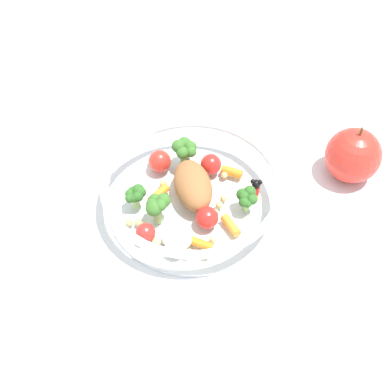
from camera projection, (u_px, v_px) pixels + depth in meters
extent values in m
plane|color=white|center=(203.00, 206.00, 0.70)|extent=(2.40, 2.40, 0.00)
cylinder|color=white|center=(192.00, 204.00, 0.70)|extent=(0.23, 0.23, 0.01)
torus|color=white|center=(192.00, 182.00, 0.67)|extent=(0.24, 0.24, 0.01)
ellipsoid|color=#935B33|center=(191.00, 187.00, 0.69)|extent=(0.10, 0.09, 0.04)
cylinder|color=#8EB766|center=(158.00, 215.00, 0.67)|extent=(0.01, 0.01, 0.02)
sphere|color=#386B28|center=(161.00, 205.00, 0.65)|extent=(0.02, 0.02, 0.02)
sphere|color=#386B28|center=(164.00, 200.00, 0.66)|extent=(0.02, 0.02, 0.02)
sphere|color=#386B28|center=(155.00, 199.00, 0.66)|extent=(0.01, 0.01, 0.01)
sphere|color=#386B28|center=(152.00, 204.00, 0.65)|extent=(0.02, 0.02, 0.02)
sphere|color=#386B28|center=(154.00, 208.00, 0.65)|extent=(0.02, 0.02, 0.02)
cylinder|color=#7FAD5B|center=(246.00, 206.00, 0.68)|extent=(0.01, 0.01, 0.02)
sphere|color=#2D6023|center=(252.00, 199.00, 0.67)|extent=(0.01, 0.01, 0.01)
sphere|color=#2D6023|center=(252.00, 199.00, 0.67)|extent=(0.02, 0.02, 0.02)
sphere|color=#2D6023|center=(250.00, 192.00, 0.67)|extent=(0.02, 0.02, 0.02)
sphere|color=#2D6023|center=(247.00, 194.00, 0.68)|extent=(0.02, 0.02, 0.02)
sphere|color=#2D6023|center=(242.00, 194.00, 0.67)|extent=(0.02, 0.02, 0.02)
sphere|color=#2D6023|center=(244.00, 196.00, 0.67)|extent=(0.01, 0.01, 0.01)
sphere|color=#2D6023|center=(244.00, 202.00, 0.67)|extent=(0.01, 0.01, 0.01)
sphere|color=#2D6023|center=(248.00, 203.00, 0.67)|extent=(0.01, 0.01, 0.01)
cylinder|color=#7FAD5B|center=(185.00, 159.00, 0.73)|extent=(0.01, 0.01, 0.02)
sphere|color=#386B28|center=(191.00, 152.00, 0.72)|extent=(0.02, 0.02, 0.02)
sphere|color=#386B28|center=(190.00, 147.00, 0.72)|extent=(0.02, 0.02, 0.02)
sphere|color=#386B28|center=(184.00, 144.00, 0.72)|extent=(0.02, 0.02, 0.02)
sphere|color=#386B28|center=(178.00, 146.00, 0.71)|extent=(0.02, 0.02, 0.02)
sphere|color=#386B28|center=(182.00, 153.00, 0.71)|extent=(0.02, 0.02, 0.02)
cylinder|color=#8EB766|center=(136.00, 202.00, 0.69)|extent=(0.01, 0.01, 0.02)
sphere|color=#2D6023|center=(138.00, 196.00, 0.67)|extent=(0.01, 0.01, 0.01)
sphere|color=#2D6023|center=(141.00, 192.00, 0.67)|extent=(0.01, 0.01, 0.01)
sphere|color=#2D6023|center=(138.00, 190.00, 0.68)|extent=(0.02, 0.02, 0.02)
sphere|color=#2D6023|center=(133.00, 191.00, 0.68)|extent=(0.01, 0.01, 0.01)
sphere|color=#2D6023|center=(130.00, 194.00, 0.68)|extent=(0.01, 0.01, 0.01)
sphere|color=#2D6023|center=(130.00, 198.00, 0.67)|extent=(0.01, 0.01, 0.01)
sphere|color=#2D6023|center=(134.00, 198.00, 0.67)|extent=(0.01, 0.01, 0.01)
sphere|color=silver|center=(181.00, 239.00, 0.64)|extent=(0.03, 0.03, 0.03)
sphere|color=silver|center=(182.00, 234.00, 0.64)|extent=(0.02, 0.02, 0.02)
sphere|color=silver|center=(178.00, 236.00, 0.64)|extent=(0.03, 0.03, 0.03)
sphere|color=silver|center=(169.00, 238.00, 0.64)|extent=(0.02, 0.02, 0.02)
sphere|color=silver|center=(176.00, 247.00, 0.64)|extent=(0.03, 0.03, 0.03)
cube|color=yellow|center=(255.00, 195.00, 0.70)|extent=(0.02, 0.02, 0.00)
cylinder|color=red|center=(255.00, 190.00, 0.70)|extent=(0.02, 0.02, 0.02)
sphere|color=black|center=(256.00, 184.00, 0.69)|extent=(0.01, 0.01, 0.01)
sphere|color=black|center=(260.00, 182.00, 0.68)|extent=(0.01, 0.01, 0.01)
sphere|color=black|center=(253.00, 181.00, 0.68)|extent=(0.01, 0.01, 0.01)
cylinder|color=orange|center=(231.00, 225.00, 0.66)|extent=(0.03, 0.02, 0.01)
cylinder|color=orange|center=(234.00, 173.00, 0.72)|extent=(0.03, 0.02, 0.01)
cylinder|color=orange|center=(199.00, 243.00, 0.65)|extent=(0.04, 0.02, 0.01)
cylinder|color=orange|center=(159.00, 194.00, 0.70)|extent=(0.01, 0.03, 0.01)
sphere|color=red|center=(146.00, 233.00, 0.65)|extent=(0.03, 0.03, 0.03)
sphere|color=red|center=(211.00, 164.00, 0.72)|extent=(0.03, 0.03, 0.03)
sphere|color=red|center=(207.00, 218.00, 0.66)|extent=(0.03, 0.03, 0.03)
sphere|color=red|center=(160.00, 161.00, 0.73)|extent=(0.03, 0.03, 0.03)
sphere|color=#D1B775|center=(213.00, 239.00, 0.65)|extent=(0.01, 0.01, 0.01)
sphere|color=tan|center=(129.00, 222.00, 0.67)|extent=(0.01, 0.01, 0.01)
sphere|color=#D1B775|center=(187.00, 253.00, 0.64)|extent=(0.01, 0.01, 0.01)
sphere|color=tan|center=(224.00, 198.00, 0.70)|extent=(0.01, 0.01, 0.01)
sphere|color=#D1B775|center=(157.00, 242.00, 0.65)|extent=(0.01, 0.01, 0.01)
sphere|color=#D1B775|center=(206.00, 254.00, 0.63)|extent=(0.01, 0.01, 0.01)
sphere|color=tan|center=(224.00, 175.00, 0.72)|extent=(0.01, 0.01, 0.01)
sphere|color=tan|center=(152.00, 160.00, 0.74)|extent=(0.01, 0.01, 0.01)
sphere|color=#D1B775|center=(219.00, 205.00, 0.69)|extent=(0.01, 0.01, 0.01)
sphere|color=#D1B775|center=(215.00, 213.00, 0.68)|extent=(0.01, 0.01, 0.01)
sphere|color=tan|center=(139.00, 222.00, 0.67)|extent=(0.01, 0.01, 0.01)
sphere|color=#D1B775|center=(142.00, 227.00, 0.66)|extent=(0.01, 0.01, 0.01)
sphere|color=tan|center=(163.00, 184.00, 0.71)|extent=(0.01, 0.01, 0.01)
sphere|color=red|center=(353.00, 155.00, 0.71)|extent=(0.08, 0.08, 0.08)
cylinder|color=brown|center=(361.00, 131.00, 0.68)|extent=(0.00, 0.00, 0.01)
cube|color=white|center=(19.00, 183.00, 0.73)|extent=(0.18, 0.17, 0.01)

